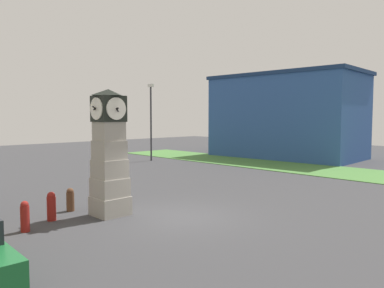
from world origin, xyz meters
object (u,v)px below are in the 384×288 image
Objects in this scene: bollard_near_tower at (70,199)px; street_lamp_near_road at (151,117)px; bollard_far_row at (25,216)px; bollard_mid_row at (51,206)px; clock_tower at (109,157)px.

street_lamp_near_road is at bearing 131.28° from bollard_near_tower.
street_lamp_near_road is at bearing 130.16° from bollard_far_row.
street_lamp_near_road reaches higher than bollard_near_tower.
bollard_near_tower is at bearing 125.99° from bollard_mid_row.
clock_tower is at bearing 88.12° from bollard_far_row.
clock_tower is at bearing 67.86° from bollard_mid_row.
bollard_mid_row is (0.79, -1.09, 0.06)m from bollard_near_tower.
bollard_far_row is (1.46, -2.23, 0.05)m from bollard_near_tower.
bollard_mid_row reaches higher than bollard_near_tower.
bollard_far_row is at bearing -59.78° from bollard_mid_row.
street_lamp_near_road is (-12.53, 11.71, 1.48)m from clock_tower.
clock_tower reaches higher than bollard_mid_row.
street_lamp_near_road reaches higher than bollard_mid_row.
clock_tower is at bearing -43.05° from street_lamp_near_road.
clock_tower is 17.21m from street_lamp_near_road.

